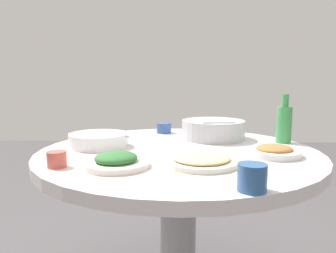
{
  "coord_description": "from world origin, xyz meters",
  "views": [
    {
      "loc": [
        1.31,
        0.0,
        1.04
      ],
      "look_at": [
        -0.08,
        -0.04,
        0.83
      ],
      "focal_mm": 34.74,
      "sensor_mm": 36.0,
      "label": 1
    }
  ],
  "objects_px": {
    "dish_noodles": "(201,160)",
    "tea_cup_near": "(251,177)",
    "soup_bowl": "(98,140)",
    "dish_stirfry": "(273,151)",
    "round_dining_table": "(178,184)",
    "dish_greens": "(116,161)",
    "tea_cup_side": "(163,128)",
    "rice_bowl": "(213,129)",
    "green_bottle": "(284,123)",
    "tea_cup_far": "(56,159)"
  },
  "relations": [
    {
      "from": "dish_noodles",
      "to": "tea_cup_near",
      "type": "relative_size",
      "value": 3.24
    },
    {
      "from": "soup_bowl",
      "to": "dish_stirfry",
      "type": "relative_size",
      "value": 1.38
    },
    {
      "from": "round_dining_table",
      "to": "dish_greens",
      "type": "height_order",
      "value": "dish_greens"
    },
    {
      "from": "tea_cup_side",
      "to": "dish_greens",
      "type": "bearing_deg",
      "value": -10.45
    },
    {
      "from": "round_dining_table",
      "to": "soup_bowl",
      "type": "height_order",
      "value": "soup_bowl"
    },
    {
      "from": "rice_bowl",
      "to": "green_bottle",
      "type": "relative_size",
      "value": 1.38
    },
    {
      "from": "dish_stirfry",
      "to": "tea_cup_far",
      "type": "bearing_deg",
      "value": -76.49
    },
    {
      "from": "dish_noodles",
      "to": "green_bottle",
      "type": "distance_m",
      "value": 0.57
    },
    {
      "from": "round_dining_table",
      "to": "dish_greens",
      "type": "bearing_deg",
      "value": -37.29
    },
    {
      "from": "tea_cup_near",
      "to": "tea_cup_side",
      "type": "bearing_deg",
      "value": -163.33
    },
    {
      "from": "tea_cup_near",
      "to": "green_bottle",
      "type": "bearing_deg",
      "value": 156.36
    },
    {
      "from": "green_bottle",
      "to": "tea_cup_far",
      "type": "height_order",
      "value": "green_bottle"
    },
    {
      "from": "soup_bowl",
      "to": "dish_stirfry",
      "type": "distance_m",
      "value": 0.72
    },
    {
      "from": "dish_greens",
      "to": "tea_cup_far",
      "type": "height_order",
      "value": "same"
    },
    {
      "from": "rice_bowl",
      "to": "tea_cup_near",
      "type": "relative_size",
      "value": 3.94
    },
    {
      "from": "rice_bowl",
      "to": "soup_bowl",
      "type": "distance_m",
      "value": 0.55
    },
    {
      "from": "round_dining_table",
      "to": "rice_bowl",
      "type": "bearing_deg",
      "value": 146.44
    },
    {
      "from": "rice_bowl",
      "to": "tea_cup_near",
      "type": "bearing_deg",
      "value": 1.81
    },
    {
      "from": "soup_bowl",
      "to": "dish_stirfry",
      "type": "xyz_separation_m",
      "value": [
        0.14,
        0.7,
        -0.01
      ]
    },
    {
      "from": "tea_cup_near",
      "to": "tea_cup_far",
      "type": "distance_m",
      "value": 0.63
    },
    {
      "from": "soup_bowl",
      "to": "dish_greens",
      "type": "distance_m",
      "value": 0.35
    },
    {
      "from": "rice_bowl",
      "to": "dish_stirfry",
      "type": "bearing_deg",
      "value": 29.22
    },
    {
      "from": "rice_bowl",
      "to": "dish_noodles",
      "type": "height_order",
      "value": "rice_bowl"
    },
    {
      "from": "tea_cup_near",
      "to": "tea_cup_far",
      "type": "relative_size",
      "value": 1.21
    },
    {
      "from": "round_dining_table",
      "to": "tea_cup_far",
      "type": "bearing_deg",
      "value": -55.38
    },
    {
      "from": "rice_bowl",
      "to": "tea_cup_side",
      "type": "xyz_separation_m",
      "value": [
        -0.16,
        -0.25,
        -0.02
      ]
    },
    {
      "from": "dish_stirfry",
      "to": "tea_cup_side",
      "type": "distance_m",
      "value": 0.67
    },
    {
      "from": "rice_bowl",
      "to": "soup_bowl",
      "type": "xyz_separation_m",
      "value": [
        0.2,
        -0.51,
        -0.02
      ]
    },
    {
      "from": "round_dining_table",
      "to": "dish_noodles",
      "type": "bearing_deg",
      "value": 18.69
    },
    {
      "from": "dish_noodles",
      "to": "soup_bowl",
      "type": "bearing_deg",
      "value": -123.59
    },
    {
      "from": "tea_cup_far",
      "to": "soup_bowl",
      "type": "bearing_deg",
      "value": 169.79
    },
    {
      "from": "dish_greens",
      "to": "dish_stirfry",
      "type": "height_order",
      "value": "dish_greens"
    },
    {
      "from": "dish_stirfry",
      "to": "tea_cup_near",
      "type": "bearing_deg",
      "value": -23.35
    },
    {
      "from": "dish_stirfry",
      "to": "tea_cup_far",
      "type": "xyz_separation_m",
      "value": [
        0.18,
        -0.76,
        0.01
      ]
    },
    {
      "from": "dish_noodles",
      "to": "tea_cup_side",
      "type": "bearing_deg",
      "value": -166.29
    },
    {
      "from": "soup_bowl",
      "to": "tea_cup_side",
      "type": "bearing_deg",
      "value": 144.25
    },
    {
      "from": "round_dining_table",
      "to": "dish_stirfry",
      "type": "bearing_deg",
      "value": 75.44
    },
    {
      "from": "rice_bowl",
      "to": "tea_cup_far",
      "type": "height_order",
      "value": "rice_bowl"
    },
    {
      "from": "dish_greens",
      "to": "dish_noodles",
      "type": "relative_size",
      "value": 0.87
    },
    {
      "from": "soup_bowl",
      "to": "tea_cup_far",
      "type": "height_order",
      "value": "soup_bowl"
    },
    {
      "from": "dish_greens",
      "to": "tea_cup_near",
      "type": "xyz_separation_m",
      "value": [
        0.22,
        0.4,
        0.02
      ]
    },
    {
      "from": "rice_bowl",
      "to": "dish_greens",
      "type": "relative_size",
      "value": 1.39
    },
    {
      "from": "dish_stirfry",
      "to": "green_bottle",
      "type": "distance_m",
      "value": 0.29
    },
    {
      "from": "dish_greens",
      "to": "green_bottle",
      "type": "bearing_deg",
      "value": 122.56
    },
    {
      "from": "dish_greens",
      "to": "tea_cup_near",
      "type": "height_order",
      "value": "tea_cup_near"
    },
    {
      "from": "dish_greens",
      "to": "green_bottle",
      "type": "height_order",
      "value": "green_bottle"
    },
    {
      "from": "tea_cup_far",
      "to": "green_bottle",
      "type": "bearing_deg",
      "value": 116.76
    },
    {
      "from": "green_bottle",
      "to": "tea_cup_far",
      "type": "xyz_separation_m",
      "value": [
        0.44,
        -0.88,
        -0.06
      ]
    },
    {
      "from": "dish_greens",
      "to": "tea_cup_far",
      "type": "distance_m",
      "value": 0.2
    },
    {
      "from": "dish_greens",
      "to": "dish_stirfry",
      "type": "relative_size",
      "value": 1.1
    }
  ]
}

